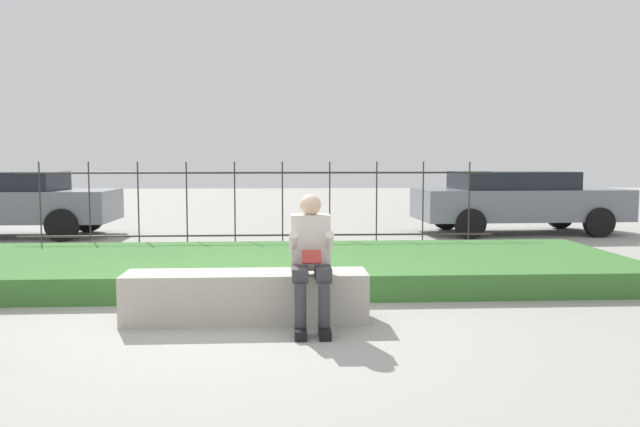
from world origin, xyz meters
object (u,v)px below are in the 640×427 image
stone_bench (246,299)px  person_seated_reader (311,255)px  car_parked_left (11,201)px  car_parked_right (517,200)px

stone_bench → person_seated_reader: (0.65, -0.31, 0.49)m
stone_bench → car_parked_left: bearing=126.7°
car_parked_right → car_parked_left: bearing=178.1°
stone_bench → car_parked_left: size_ratio=0.58×
person_seated_reader → car_parked_left: 9.71m
car_parked_left → car_parked_right: size_ratio=0.92×
person_seated_reader → stone_bench: bearing=154.7°
stone_bench → person_seated_reader: bearing=-25.3°
stone_bench → person_seated_reader: 0.87m
person_seated_reader → car_parked_right: 9.07m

